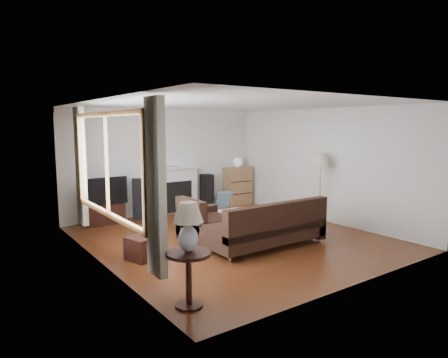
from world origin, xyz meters
TOP-DOWN VIEW (x-y plane):
  - room at (0.00, 0.00)m, footprint 5.10×5.60m
  - window at (-2.45, -0.20)m, footprint 0.12×2.74m
  - curtain_near at (-2.40, -1.72)m, footprint 0.10×0.35m
  - curtain_far at (-2.40, 1.32)m, footprint 0.10×0.35m
  - fireplace at (0.15, 2.64)m, footprint 1.40×0.26m
  - tv_stand at (-1.66, 2.50)m, footprint 0.88×0.40m
  - television at (-1.66, 2.50)m, footprint 1.02×0.13m
  - speaker_left at (-0.82, 2.53)m, footprint 0.35×0.38m
  - speaker_right at (1.06, 2.55)m, footprint 0.25×0.30m
  - bookshelf at (2.03, 2.53)m, footprint 0.74×0.35m
  - globe_lamp at (2.03, 2.53)m, footprint 0.26×0.26m
  - sectional_sofa at (0.15, -0.75)m, footprint 2.41×1.76m
  - coffee_table at (0.31, 0.53)m, footprint 1.08×0.72m
  - footstool at (-1.90, -0.14)m, footprint 0.54×0.54m
  - floor_lamp at (2.22, -0.16)m, footprint 0.46×0.46m
  - side_table at (-2.15, -2.02)m, footprint 0.53×0.53m
  - table_lamp at (-2.15, -2.02)m, footprint 0.35×0.35m

SIDE VIEW (x-z plane):
  - footstool at x=-1.90m, z-range 0.00..0.37m
  - coffee_table at x=0.31m, z-range 0.00..0.39m
  - tv_stand at x=-1.66m, z-range 0.00..0.44m
  - side_table at x=-2.15m, z-range 0.00..0.67m
  - sectional_sofa at x=0.15m, z-range 0.00..0.78m
  - speaker_right at x=1.06m, z-range 0.00..0.89m
  - speaker_left at x=-0.82m, z-range 0.00..0.92m
  - bookshelf at x=2.03m, z-range 0.00..1.02m
  - fireplace at x=0.15m, z-range 0.00..1.15m
  - television at x=-1.66m, z-range 0.44..1.03m
  - floor_lamp at x=2.22m, z-range 0.00..1.54m
  - table_lamp at x=-2.15m, z-range 0.67..1.24m
  - globe_lamp at x=2.03m, z-range 1.02..1.28m
  - room at x=0.00m, z-range -0.02..2.52m
  - curtain_near at x=-2.40m, z-range 0.35..2.45m
  - curtain_far at x=-2.40m, z-range 0.35..2.45m
  - window at x=-2.45m, z-range 0.78..2.32m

